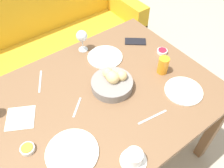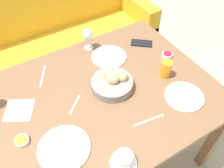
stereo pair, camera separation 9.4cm
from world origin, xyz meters
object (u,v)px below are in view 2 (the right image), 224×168
object	(u,v)px
plate_far_center	(109,57)
knife_silver	(149,120)
fork_silver	(43,76)
juice_glass	(166,69)
napkin	(19,110)
cell_phone	(141,43)
bread_basket	(112,82)
plate_near_left	(64,148)
spoon_coffee	(75,104)
couch	(57,47)
jam_bowl_honey	(22,141)
wine_glass	(87,35)
coffee_cup	(124,159)
jam_bowl_berry	(167,55)
plate_near_right	(184,96)

from	to	relation	value
plate_far_center	knife_silver	size ratio (longest dim) A/B	1.29
fork_silver	knife_silver	xyz separation A→B (m)	(0.37, -0.61, 0.00)
plate_far_center	juice_glass	size ratio (longest dim) A/B	2.11
napkin	cell_phone	distance (m)	0.93
fork_silver	cell_phone	xyz separation A→B (m)	(0.72, -0.05, 0.00)
bread_basket	plate_far_center	bearing A→B (deg)	63.97
knife_silver	napkin	distance (m)	0.71
plate_near_left	fork_silver	xyz separation A→B (m)	(0.08, 0.53, -0.00)
fork_silver	spoon_coffee	size ratio (longest dim) A/B	1.51
plate_near_left	couch	bearing A→B (deg)	72.46
couch	plate_near_left	size ratio (longest dim) A/B	7.31
juice_glass	spoon_coffee	distance (m)	0.59
jam_bowl_honey	spoon_coffee	distance (m)	0.33
wine_glass	jam_bowl_honey	distance (m)	0.79
plate_far_center	wine_glass	xyz separation A→B (m)	(-0.07, 0.16, 0.11)
knife_silver	cell_phone	xyz separation A→B (m)	(0.35, 0.55, 0.00)
coffee_cup	jam_bowl_honey	distance (m)	0.51
bread_basket	fork_silver	bearing A→B (deg)	137.81
knife_silver	spoon_coffee	size ratio (longest dim) A/B	1.67
plate_near_left	napkin	size ratio (longest dim) A/B	1.28
couch	jam_bowl_berry	distance (m)	1.20
plate_near_left	jam_bowl_berry	size ratio (longest dim) A/B	3.67
plate_near_left	spoon_coffee	bearing A→B (deg)	53.96
couch	cell_phone	world-z (taller)	couch
wine_glass	cell_phone	world-z (taller)	wine_glass
couch	coffee_cup	xyz separation A→B (m)	(-0.20, -1.49, 0.46)
plate_near_left	coffee_cup	size ratio (longest dim) A/B	2.02
jam_bowl_berry	jam_bowl_honey	distance (m)	1.05
fork_silver	spoon_coffee	xyz separation A→B (m)	(0.08, -0.31, 0.00)
bread_basket	jam_bowl_berry	distance (m)	0.47
juice_glass	coffee_cup	bearing A→B (deg)	-146.85
couch	knife_silver	bearing A→B (deg)	-88.06
cell_phone	knife_silver	bearing A→B (deg)	-122.28
couch	bread_basket	bearing A→B (deg)	-89.78
couch	jam_bowl_honey	bearing A→B (deg)	-116.51
coffee_cup	cell_phone	distance (m)	0.90
bread_basket	fork_silver	size ratio (longest dim) A/B	1.48
jam_bowl_honey	napkin	xyz separation A→B (m)	(0.04, 0.20, -0.01)
wine_glass	cell_phone	xyz separation A→B (m)	(0.35, -0.15, -0.11)
bread_basket	plate_near_right	xyz separation A→B (m)	(0.31, -0.28, -0.04)
bread_basket	plate_near_left	distance (m)	0.47
bread_basket	fork_silver	distance (m)	0.45
plate_far_center	juice_glass	world-z (taller)	juice_glass
plate_near_left	napkin	world-z (taller)	plate_near_left
plate_near_left	coffee_cup	distance (m)	0.30
spoon_coffee	jam_bowl_honey	bearing A→B (deg)	-166.56
plate_far_center	cell_phone	world-z (taller)	plate_far_center
plate_far_center	cell_phone	bearing A→B (deg)	1.47
plate_far_center	juice_glass	xyz separation A→B (m)	(0.21, -0.33, 0.05)
plate_far_center	plate_near_left	bearing A→B (deg)	-138.63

